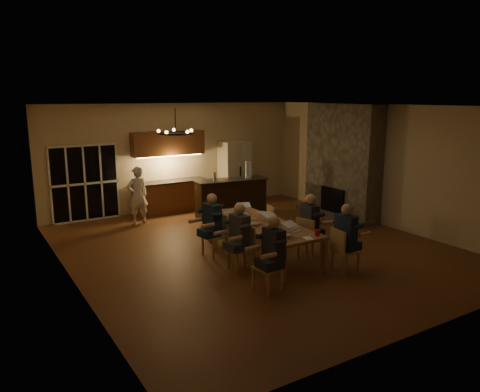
% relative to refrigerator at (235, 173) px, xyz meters
% --- Properties ---
extents(floor, '(9.00, 9.00, 0.00)m').
position_rel_refrigerator_xyz_m(floor, '(-1.90, -4.15, -1.00)').
color(floor, brown).
rests_on(floor, ground).
extents(back_wall, '(8.00, 0.04, 3.20)m').
position_rel_refrigerator_xyz_m(back_wall, '(-1.90, 0.37, 0.60)').
color(back_wall, '#C9B28E').
rests_on(back_wall, ground).
extents(left_wall, '(0.04, 9.00, 3.20)m').
position_rel_refrigerator_xyz_m(left_wall, '(-5.92, -4.15, 0.60)').
color(left_wall, '#C9B28E').
rests_on(left_wall, ground).
extents(right_wall, '(0.04, 9.00, 3.20)m').
position_rel_refrigerator_xyz_m(right_wall, '(2.12, -4.15, 0.60)').
color(right_wall, '#C9B28E').
rests_on(right_wall, ground).
extents(ceiling, '(8.00, 9.00, 0.04)m').
position_rel_refrigerator_xyz_m(ceiling, '(-1.90, -4.15, 2.22)').
color(ceiling, white).
rests_on(ceiling, back_wall).
extents(french_doors, '(1.86, 0.08, 2.10)m').
position_rel_refrigerator_xyz_m(french_doors, '(-4.60, 0.32, 0.05)').
color(french_doors, black).
rests_on(french_doors, ground).
extents(fireplace, '(0.58, 2.50, 3.20)m').
position_rel_refrigerator_xyz_m(fireplace, '(1.80, -2.95, 0.60)').
color(fireplace, '#736A5A').
rests_on(fireplace, ground).
extents(kitchenette, '(2.24, 0.68, 2.40)m').
position_rel_refrigerator_xyz_m(kitchenette, '(-2.20, 0.05, 0.20)').
color(kitchenette, brown).
rests_on(kitchenette, ground).
extents(refrigerator, '(0.90, 0.68, 2.00)m').
position_rel_refrigerator_xyz_m(refrigerator, '(0.00, 0.00, 0.00)').
color(refrigerator, beige).
rests_on(refrigerator, ground).
extents(dining_table, '(1.10, 3.03, 0.75)m').
position_rel_refrigerator_xyz_m(dining_table, '(-2.09, -4.66, -0.62)').
color(dining_table, '#9F653F').
rests_on(dining_table, ground).
extents(bar_island, '(2.15, 0.93, 1.08)m').
position_rel_refrigerator_xyz_m(bar_island, '(-0.92, -1.31, -0.46)').
color(bar_island, black).
rests_on(bar_island, ground).
extents(chair_left_near, '(0.53, 0.53, 0.89)m').
position_rel_refrigerator_xyz_m(chair_left_near, '(-3.01, -6.22, -0.55)').
color(chair_left_near, tan).
rests_on(chair_left_near, ground).
extents(chair_left_mid, '(0.47, 0.47, 0.89)m').
position_rel_refrigerator_xyz_m(chair_left_mid, '(-2.90, -5.10, -0.55)').
color(chair_left_mid, tan).
rests_on(chair_left_mid, ground).
extents(chair_left_far, '(0.52, 0.52, 0.89)m').
position_rel_refrigerator_xyz_m(chair_left_far, '(-2.93, -4.06, -0.55)').
color(chair_left_far, tan).
rests_on(chair_left_far, ground).
extents(chair_right_near, '(0.48, 0.48, 0.89)m').
position_rel_refrigerator_xyz_m(chair_right_near, '(-1.19, -6.27, -0.55)').
color(chair_right_near, tan).
rests_on(chair_right_near, ground).
extents(chair_right_mid, '(0.56, 0.56, 0.89)m').
position_rel_refrigerator_xyz_m(chair_right_mid, '(-1.23, -5.23, -0.55)').
color(chair_right_mid, tan).
rests_on(chair_right_mid, ground).
extents(chair_right_far, '(0.54, 0.54, 0.89)m').
position_rel_refrigerator_xyz_m(chair_right_far, '(-1.20, -4.05, -0.55)').
color(chair_right_far, tan).
rests_on(chair_right_far, ground).
extents(person_left_near, '(0.62, 0.62, 1.38)m').
position_rel_refrigerator_xyz_m(person_left_near, '(-2.94, -6.28, -0.31)').
color(person_left_near, '#23252D').
rests_on(person_left_near, ground).
extents(person_right_near, '(0.64, 0.64, 1.38)m').
position_rel_refrigerator_xyz_m(person_right_near, '(-1.20, -6.26, -0.31)').
color(person_right_near, '#1C2E47').
rests_on(person_right_near, ground).
extents(person_left_mid, '(0.65, 0.65, 1.38)m').
position_rel_refrigerator_xyz_m(person_left_mid, '(-2.94, -5.14, -0.31)').
color(person_left_mid, '#3D4348').
rests_on(person_left_mid, ground).
extents(person_right_mid, '(0.66, 0.66, 1.38)m').
position_rel_refrigerator_xyz_m(person_right_mid, '(-1.21, -5.18, -0.31)').
color(person_right_mid, '#23252D').
rests_on(person_right_mid, ground).
extents(person_left_far, '(0.68, 0.68, 1.38)m').
position_rel_refrigerator_xyz_m(person_left_far, '(-2.97, -4.05, -0.31)').
color(person_left_far, '#1C2E47').
rests_on(person_left_far, ground).
extents(standing_person, '(0.59, 0.40, 1.57)m').
position_rel_refrigerator_xyz_m(standing_person, '(-3.46, -0.70, -0.22)').
color(standing_person, white).
rests_on(standing_person, ground).
extents(chandelier, '(0.66, 0.66, 0.03)m').
position_rel_refrigerator_xyz_m(chandelier, '(-4.09, -4.79, 1.75)').
color(chandelier, black).
rests_on(chandelier, ceiling).
extents(laptop_a, '(0.35, 0.31, 0.23)m').
position_rel_refrigerator_xyz_m(laptop_a, '(-2.30, -5.67, -0.14)').
color(laptop_a, silver).
rests_on(laptop_a, dining_table).
extents(laptop_b, '(0.38, 0.35, 0.23)m').
position_rel_refrigerator_xyz_m(laptop_b, '(-1.89, -5.51, -0.14)').
color(laptop_b, silver).
rests_on(laptop_b, dining_table).
extents(laptop_c, '(0.32, 0.28, 0.23)m').
position_rel_refrigerator_xyz_m(laptop_c, '(-2.34, -4.65, -0.14)').
color(laptop_c, silver).
rests_on(laptop_c, dining_table).
extents(laptop_d, '(0.37, 0.34, 0.23)m').
position_rel_refrigerator_xyz_m(laptop_d, '(-1.82, -4.65, -0.14)').
color(laptop_d, silver).
rests_on(laptop_d, dining_table).
extents(laptop_e, '(0.38, 0.35, 0.23)m').
position_rel_refrigerator_xyz_m(laptop_e, '(-2.32, -3.53, -0.14)').
color(laptop_e, silver).
rests_on(laptop_e, dining_table).
extents(laptop_f, '(0.39, 0.36, 0.23)m').
position_rel_refrigerator_xyz_m(laptop_f, '(-1.85, -3.58, -0.14)').
color(laptop_f, silver).
rests_on(laptop_f, dining_table).
extents(mug_front, '(0.09, 0.09, 0.10)m').
position_rel_refrigerator_xyz_m(mug_front, '(-2.19, -5.16, -0.20)').
color(mug_front, silver).
rests_on(mug_front, dining_table).
extents(mug_mid, '(0.08, 0.08, 0.10)m').
position_rel_refrigerator_xyz_m(mug_mid, '(-2.03, -4.04, -0.20)').
color(mug_mid, silver).
rests_on(mug_mid, dining_table).
extents(mug_back, '(0.09, 0.09, 0.10)m').
position_rel_refrigerator_xyz_m(mug_back, '(-2.50, -3.88, -0.20)').
color(mug_back, silver).
rests_on(mug_back, dining_table).
extents(redcup_near, '(0.10, 0.10, 0.12)m').
position_rel_refrigerator_xyz_m(redcup_near, '(-1.69, -5.99, -0.19)').
color(redcup_near, '#B1100B').
rests_on(redcup_near, dining_table).
extents(redcup_mid, '(0.08, 0.08, 0.12)m').
position_rel_refrigerator_xyz_m(redcup_mid, '(-2.55, -4.19, -0.19)').
color(redcup_mid, '#B1100B').
rests_on(redcup_mid, dining_table).
extents(can_silver, '(0.06, 0.06, 0.12)m').
position_rel_refrigerator_xyz_m(can_silver, '(-2.09, -5.34, -0.19)').
color(can_silver, '#B2B2B7').
rests_on(can_silver, dining_table).
extents(can_cola, '(0.06, 0.06, 0.12)m').
position_rel_refrigerator_xyz_m(can_cola, '(-2.23, -3.20, -0.19)').
color(can_cola, '#3F0F0C').
rests_on(can_cola, dining_table).
extents(plate_near, '(0.24, 0.24, 0.02)m').
position_rel_refrigerator_xyz_m(plate_near, '(-1.74, -5.29, -0.24)').
color(plate_near, silver).
rests_on(plate_near, dining_table).
extents(plate_left, '(0.23, 0.23, 0.02)m').
position_rel_refrigerator_xyz_m(plate_left, '(-2.36, -5.50, -0.24)').
color(plate_left, silver).
rests_on(plate_left, dining_table).
extents(plate_far, '(0.27, 0.27, 0.02)m').
position_rel_refrigerator_xyz_m(plate_far, '(-1.63, -3.95, -0.24)').
color(plate_far, silver).
rests_on(plate_far, dining_table).
extents(notepad, '(0.19, 0.24, 0.01)m').
position_rel_refrigerator_xyz_m(notepad, '(-1.97, -6.05, -0.24)').
color(notepad, white).
rests_on(notepad, dining_table).
extents(bar_bottle, '(0.08, 0.08, 0.24)m').
position_rel_refrigerator_xyz_m(bar_bottle, '(-1.40, -1.25, 0.20)').
color(bar_bottle, '#99999E').
rests_on(bar_bottle, bar_island).
extents(bar_blender, '(0.20, 0.20, 0.48)m').
position_rel_refrigerator_xyz_m(bar_blender, '(-0.38, -1.40, 0.32)').
color(bar_blender, silver).
rests_on(bar_blender, bar_island).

